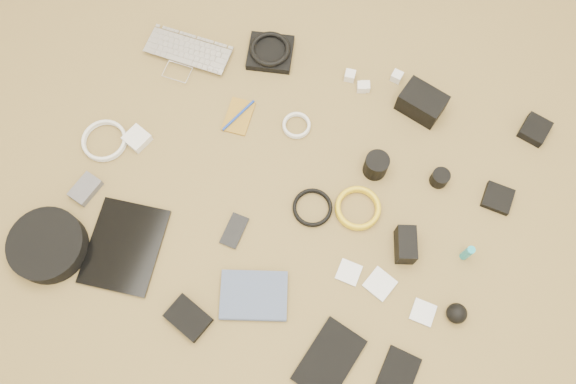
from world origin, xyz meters
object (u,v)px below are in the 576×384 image
(tablet, at_px, (125,246))
(paperback, at_px, (253,321))
(laptop, at_px, (184,61))
(dslr_camera, at_px, (422,103))
(phone, at_px, (234,231))
(headphone_case, at_px, (48,245))

(tablet, height_order, paperback, paperback)
(laptop, xyz_separation_m, dslr_camera, (0.81, 0.12, 0.03))
(laptop, xyz_separation_m, phone, (0.40, -0.50, -0.01))
(dslr_camera, relative_size, paperback, 0.72)
(dslr_camera, distance_m, headphone_case, 1.26)
(headphone_case, bearing_deg, phone, 26.33)
(tablet, relative_size, headphone_case, 1.22)
(dslr_camera, xyz_separation_m, headphone_case, (-0.91, -0.86, -0.01))
(phone, bearing_deg, laptop, 130.19)
(laptop, height_order, dslr_camera, dslr_camera)
(laptop, xyz_separation_m, tablet, (0.10, -0.66, -0.01))
(paperback, bearing_deg, tablet, 62.03)
(dslr_camera, relative_size, headphone_case, 0.62)
(phone, bearing_deg, paperback, -54.62)
(tablet, relative_size, paperback, 1.41)
(paperback, bearing_deg, laptop, 17.72)
(tablet, bearing_deg, headphone_case, -166.67)
(laptop, height_order, tablet, laptop)
(phone, distance_m, headphone_case, 0.56)
(tablet, xyz_separation_m, phone, (0.29, 0.17, -0.00))
(laptop, xyz_separation_m, paperback, (0.55, -0.73, -0.00))
(phone, bearing_deg, dslr_camera, 57.62)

